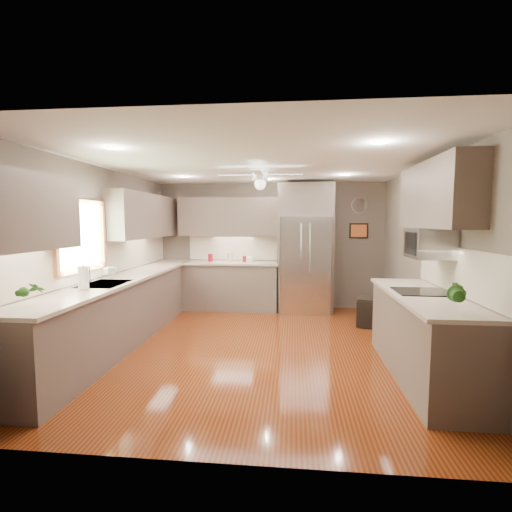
% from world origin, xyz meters
% --- Properties ---
extents(floor, '(5.00, 5.00, 0.00)m').
position_xyz_m(floor, '(0.00, 0.00, 0.00)').
color(floor, '#55180B').
rests_on(floor, ground).
extents(ceiling, '(5.00, 5.00, 0.00)m').
position_xyz_m(ceiling, '(0.00, 0.00, 2.50)').
color(ceiling, white).
rests_on(ceiling, ground).
extents(wall_back, '(4.50, 0.00, 4.50)m').
position_xyz_m(wall_back, '(0.00, 2.50, 1.25)').
color(wall_back, brown).
rests_on(wall_back, ground).
extents(wall_front, '(4.50, 0.00, 4.50)m').
position_xyz_m(wall_front, '(0.00, -2.50, 1.25)').
color(wall_front, brown).
rests_on(wall_front, ground).
extents(wall_left, '(0.00, 5.00, 5.00)m').
position_xyz_m(wall_left, '(-2.25, 0.00, 1.25)').
color(wall_left, brown).
rests_on(wall_left, ground).
extents(wall_right, '(0.00, 5.00, 5.00)m').
position_xyz_m(wall_right, '(2.25, 0.00, 1.25)').
color(wall_right, brown).
rests_on(wall_right, ground).
extents(canister_a, '(0.11, 0.11, 0.16)m').
position_xyz_m(canister_a, '(-1.16, 2.20, 1.02)').
color(canister_a, maroon).
rests_on(canister_a, back_run).
extents(canister_c, '(0.12, 0.12, 0.18)m').
position_xyz_m(canister_c, '(-0.77, 2.24, 1.03)').
color(canister_c, '#C7B895').
rests_on(canister_c, back_run).
extents(canister_d, '(0.08, 0.08, 0.12)m').
position_xyz_m(canister_d, '(-0.48, 2.19, 1.00)').
color(canister_d, maroon).
rests_on(canister_d, back_run).
extents(soap_bottle, '(0.12, 0.12, 0.21)m').
position_xyz_m(soap_bottle, '(-2.08, -0.05, 1.05)').
color(soap_bottle, white).
rests_on(soap_bottle, left_run).
extents(potted_plant_left, '(0.17, 0.12, 0.31)m').
position_xyz_m(potted_plant_left, '(-1.97, -1.79, 1.09)').
color(potted_plant_left, '#214F16').
rests_on(potted_plant_left, left_run).
extents(potted_plant_right, '(0.22, 0.19, 0.34)m').
position_xyz_m(potted_plant_right, '(1.91, -1.64, 1.11)').
color(potted_plant_right, '#214F16').
rests_on(potted_plant_right, right_run).
extents(bowl, '(0.22, 0.22, 0.05)m').
position_xyz_m(bowl, '(-0.38, 2.19, 0.96)').
color(bowl, '#C7B895').
rests_on(bowl, back_run).
extents(left_run, '(0.65, 4.70, 1.45)m').
position_xyz_m(left_run, '(-1.95, 0.15, 0.48)').
color(left_run, brown).
rests_on(left_run, ground).
extents(back_run, '(1.85, 0.65, 1.45)m').
position_xyz_m(back_run, '(-0.72, 2.20, 0.48)').
color(back_run, brown).
rests_on(back_run, ground).
extents(uppers, '(4.50, 4.70, 0.95)m').
position_xyz_m(uppers, '(-0.74, 0.71, 1.87)').
color(uppers, brown).
rests_on(uppers, wall_left).
extents(window, '(0.05, 1.12, 0.92)m').
position_xyz_m(window, '(-2.22, -0.50, 1.55)').
color(window, '#BFF2B2').
rests_on(window, wall_left).
extents(sink, '(0.50, 0.70, 0.32)m').
position_xyz_m(sink, '(-1.93, -0.50, 0.91)').
color(sink, silver).
rests_on(sink, left_run).
extents(refrigerator, '(1.06, 0.75, 2.45)m').
position_xyz_m(refrigerator, '(0.70, 2.16, 1.19)').
color(refrigerator, silver).
rests_on(refrigerator, ground).
extents(right_run, '(0.70, 2.20, 1.45)m').
position_xyz_m(right_run, '(1.93, -0.80, 0.48)').
color(right_run, brown).
rests_on(right_run, ground).
extents(microwave, '(0.43, 0.55, 0.34)m').
position_xyz_m(microwave, '(2.03, -0.55, 1.48)').
color(microwave, silver).
rests_on(microwave, wall_right).
extents(ceiling_fan, '(1.18, 1.18, 0.32)m').
position_xyz_m(ceiling_fan, '(-0.00, 0.30, 2.33)').
color(ceiling_fan, white).
rests_on(ceiling_fan, ceiling).
extents(recessed_lights, '(2.84, 3.14, 0.01)m').
position_xyz_m(recessed_lights, '(-0.04, 0.40, 2.49)').
color(recessed_lights, white).
rests_on(recessed_lights, ceiling).
extents(wall_clock, '(0.30, 0.03, 0.30)m').
position_xyz_m(wall_clock, '(1.75, 2.48, 2.05)').
color(wall_clock, white).
rests_on(wall_clock, wall_back).
extents(framed_print, '(0.36, 0.03, 0.30)m').
position_xyz_m(framed_print, '(1.75, 2.48, 1.55)').
color(framed_print, black).
rests_on(framed_print, wall_back).
extents(stool, '(0.46, 0.46, 0.46)m').
position_xyz_m(stool, '(1.73, 1.19, 0.24)').
color(stool, black).
rests_on(stool, ground).
extents(paper_towel, '(0.12, 0.12, 0.29)m').
position_xyz_m(paper_towel, '(-1.96, -0.93, 1.08)').
color(paper_towel, white).
rests_on(paper_towel, left_run).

